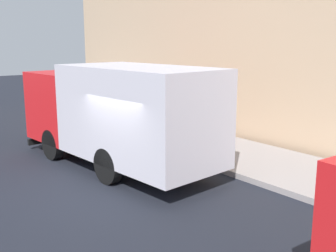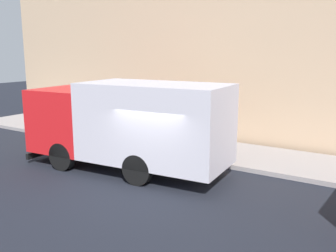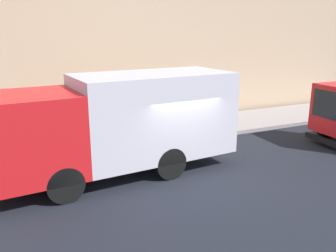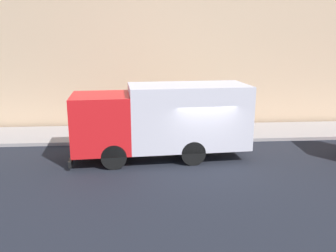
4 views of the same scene
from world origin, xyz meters
TOP-DOWN VIEW (x-y plane):
  - ground at (0.00, 0.00)m, footprint 80.00×80.00m
  - sidewalk at (4.72, 0.00)m, footprint 3.43×30.00m
  - building_facade at (6.93, 0.00)m, footprint 0.50×30.00m
  - large_utility_truck at (0.91, 1.75)m, footprint 3.15×7.84m
  - pedestrian_walking at (5.85, 2.63)m, footprint 0.44×0.44m
  - street_sign_post at (3.40, 0.73)m, footprint 0.44×0.08m

SIDE VIEW (x-z plane):
  - ground at x=0.00m, z-range 0.00..0.00m
  - sidewalk at x=4.72m, z-range 0.00..0.17m
  - pedestrian_walking at x=5.85m, z-range 0.24..1.94m
  - street_sign_post at x=3.40m, z-range 0.41..3.15m
  - large_utility_truck at x=0.91m, z-range 0.17..3.42m
  - building_facade at x=6.93m, z-range 0.00..9.90m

